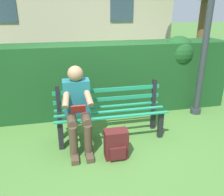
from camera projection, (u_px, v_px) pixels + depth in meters
name	position (u px, v px, depth m)	size (l,w,h in m)	color
ground	(111.00, 137.00, 3.68)	(60.00, 60.00, 0.00)	#477533
park_bench	(110.00, 111.00, 3.58)	(1.70, 0.46, 0.87)	black
person_seated	(78.00, 106.00, 3.26)	(0.44, 0.73, 1.20)	#1E6672
hedge_backdrop	(104.00, 76.00, 4.44)	(4.97, 0.76, 1.44)	#19471E
backpack	(116.00, 144.00, 3.13)	(0.31, 0.26, 0.41)	#4C1919
lamp_post	(211.00, 6.00, 3.83)	(0.26, 0.26, 3.43)	#2D3338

